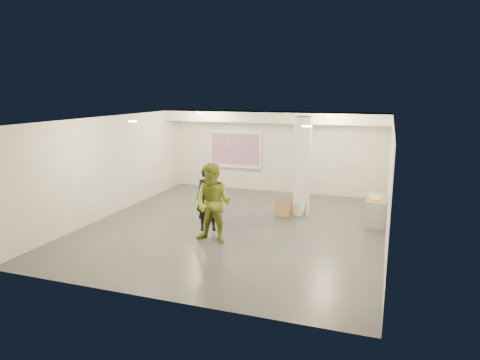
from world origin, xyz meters
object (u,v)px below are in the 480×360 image
at_px(projection_screen, 235,149).
at_px(man, 213,203).
at_px(column, 302,166).
at_px(woman, 208,199).
at_px(credenza, 376,210).

distance_m(projection_screen, man, 6.03).
relative_size(column, woman, 1.70).
xyz_separation_m(projection_screen, credenza, (5.32, -2.86, -1.15)).
bearing_deg(credenza, column, 175.32).
bearing_deg(man, credenza, 42.44).
relative_size(column, projection_screen, 1.43).
bearing_deg(woman, man, -83.43).
bearing_deg(man, projection_screen, 109.16).
bearing_deg(column, projection_screen, 139.44).
distance_m(projection_screen, woman, 5.13).
xyz_separation_m(projection_screen, man, (1.51, -5.81, -0.52)).
xyz_separation_m(column, woman, (-2.09, -2.33, -0.62)).
bearing_deg(column, woman, -131.85).
distance_m(column, man, 3.58).
relative_size(credenza, man, 0.65).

